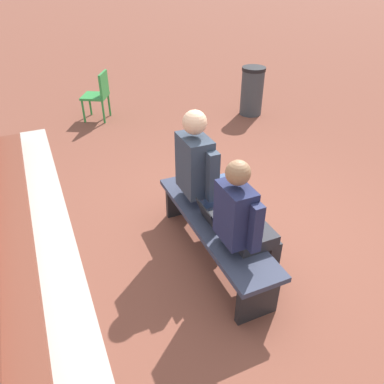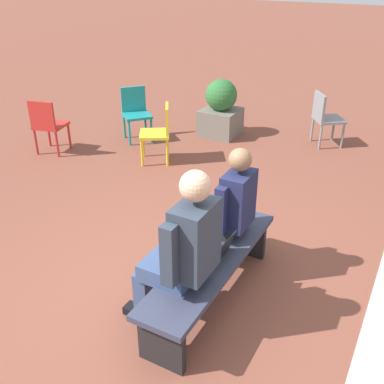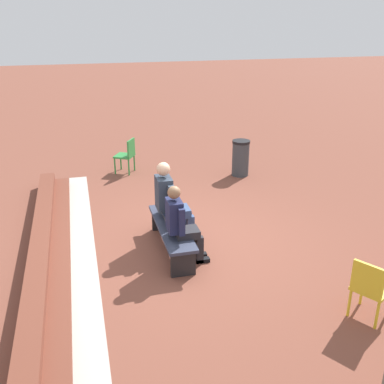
{
  "view_description": "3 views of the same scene",
  "coord_description": "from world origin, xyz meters",
  "px_view_note": "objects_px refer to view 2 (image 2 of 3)",
  "views": [
    {
      "loc": [
        -2.63,
        1.65,
        2.59
      ],
      "look_at": [
        -0.12,
        0.54,
        0.8
      ],
      "focal_mm": 35.0,
      "sensor_mm": 36.0,
      "label": 1
    },
    {
      "loc": [
        2.61,
        1.65,
        2.67
      ],
      "look_at": [
        -0.39,
        0.0,
        0.88
      ],
      "focal_mm": 42.0,
      "sensor_mm": 36.0,
      "label": 2
    },
    {
      "loc": [
        -6.56,
        1.65,
        3.65
      ],
      "look_at": [
        0.08,
        -0.08,
        0.91
      ],
      "focal_mm": 42.0,
      "sensor_mm": 36.0,
      "label": 3
    }
  ],
  "objects_px": {
    "plastic_chair_mid_courtyard": "(136,110)",
    "planter": "(221,110)",
    "person_student": "(227,209)",
    "bench": "(212,267)",
    "plastic_chair_foreground": "(160,130)",
    "person_adult": "(182,249)",
    "plastic_chair_by_pillar": "(47,123)",
    "plastic_chair_far_left": "(325,116)",
    "laptop": "(215,252)"
  },
  "relations": [
    {
      "from": "bench",
      "to": "plastic_chair_foreground",
      "type": "height_order",
      "value": "plastic_chair_foreground"
    },
    {
      "from": "bench",
      "to": "plastic_chair_by_pillar",
      "type": "relative_size",
      "value": 2.14
    },
    {
      "from": "plastic_chair_far_left",
      "to": "plastic_chair_foreground",
      "type": "distance_m",
      "value": 2.62
    },
    {
      "from": "plastic_chair_by_pillar",
      "to": "plastic_chair_far_left",
      "type": "xyz_separation_m",
      "value": [
        -2.34,
        3.54,
        0.0
      ]
    },
    {
      "from": "plastic_chair_far_left",
      "to": "plastic_chair_by_pillar",
      "type": "bearing_deg",
      "value": -56.53
    },
    {
      "from": "laptop",
      "to": "plastic_chair_far_left",
      "type": "distance_m",
      "value": 4.13
    },
    {
      "from": "person_student",
      "to": "person_adult",
      "type": "distance_m",
      "value": 0.79
    },
    {
      "from": "bench",
      "to": "laptop",
      "type": "xyz_separation_m",
      "value": [
        -0.03,
        0.01,
        0.15
      ]
    },
    {
      "from": "bench",
      "to": "person_adult",
      "type": "height_order",
      "value": "person_adult"
    },
    {
      "from": "person_adult",
      "to": "plastic_chair_far_left",
      "type": "bearing_deg",
      "value": -179.57
    },
    {
      "from": "laptop",
      "to": "plastic_chair_by_pillar",
      "type": "height_order",
      "value": "plastic_chair_by_pillar"
    },
    {
      "from": "person_adult",
      "to": "person_student",
      "type": "bearing_deg",
      "value": 179.49
    },
    {
      "from": "plastic_chair_foreground",
      "to": "laptop",
      "type": "bearing_deg",
      "value": 40.93
    },
    {
      "from": "person_adult",
      "to": "laptop",
      "type": "distance_m",
      "value": 0.48
    },
    {
      "from": "person_adult",
      "to": "plastic_chair_foreground",
      "type": "bearing_deg",
      "value": -144.62
    },
    {
      "from": "person_student",
      "to": "planter",
      "type": "xyz_separation_m",
      "value": [
        -3.38,
        -1.66,
        -0.26
      ]
    },
    {
      "from": "plastic_chair_foreground",
      "to": "plastic_chair_far_left",
      "type": "bearing_deg",
      "value": 133.05
    },
    {
      "from": "bench",
      "to": "planter",
      "type": "bearing_deg",
      "value": -155.53
    },
    {
      "from": "person_adult",
      "to": "plastic_chair_foreground",
      "type": "distance_m",
      "value": 3.37
    },
    {
      "from": "plastic_chair_mid_courtyard",
      "to": "person_student",
      "type": "bearing_deg",
      "value": 47.58
    },
    {
      "from": "laptop",
      "to": "planter",
      "type": "distance_m",
      "value": 4.15
    },
    {
      "from": "person_student",
      "to": "person_adult",
      "type": "height_order",
      "value": "person_adult"
    },
    {
      "from": "bench",
      "to": "plastic_chair_far_left",
      "type": "bearing_deg",
      "value": -178.55
    },
    {
      "from": "person_student",
      "to": "plastic_chair_mid_courtyard",
      "type": "xyz_separation_m",
      "value": [
        -2.55,
        -2.79,
        -0.21
      ]
    },
    {
      "from": "plastic_chair_mid_courtyard",
      "to": "planter",
      "type": "relative_size",
      "value": 0.89
    },
    {
      "from": "laptop",
      "to": "plastic_chair_by_pillar",
      "type": "xyz_separation_m",
      "value": [
        -1.79,
        -3.66,
        -0.02
      ]
    },
    {
      "from": "person_student",
      "to": "plastic_chair_foreground",
      "type": "height_order",
      "value": "person_student"
    },
    {
      "from": "person_student",
      "to": "bench",
      "type": "bearing_deg",
      "value": 8.84
    },
    {
      "from": "plastic_chair_foreground",
      "to": "planter",
      "type": "xyz_separation_m",
      "value": [
        -1.43,
        0.29,
        -0.04
      ]
    },
    {
      "from": "plastic_chair_far_left",
      "to": "plastic_chair_foreground",
      "type": "xyz_separation_m",
      "value": [
        1.79,
        -1.91,
        0.0
      ]
    },
    {
      "from": "laptop",
      "to": "plastic_chair_mid_courtyard",
      "type": "relative_size",
      "value": 0.38
    },
    {
      "from": "plastic_chair_far_left",
      "to": "person_student",
      "type": "bearing_deg",
      "value": 0.63
    },
    {
      "from": "person_student",
      "to": "plastic_chair_far_left",
      "type": "bearing_deg",
      "value": -179.37
    },
    {
      "from": "plastic_chair_by_pillar",
      "to": "plastic_chair_far_left",
      "type": "distance_m",
      "value": 4.25
    },
    {
      "from": "bench",
      "to": "person_adult",
      "type": "xyz_separation_m",
      "value": [
        0.37,
        -0.07,
        0.39
      ]
    },
    {
      "from": "plastic_chair_by_pillar",
      "to": "person_student",
      "type": "bearing_deg",
      "value": 68.63
    },
    {
      "from": "plastic_chair_mid_courtyard",
      "to": "planter",
      "type": "xyz_separation_m",
      "value": [
        -0.83,
        1.13,
        -0.04
      ]
    },
    {
      "from": "plastic_chair_mid_courtyard",
      "to": "plastic_chair_by_pillar",
      "type": "bearing_deg",
      "value": -34.4
    },
    {
      "from": "plastic_chair_foreground",
      "to": "person_adult",
      "type": "bearing_deg",
      "value": 35.38
    },
    {
      "from": "person_adult",
      "to": "plastic_chair_by_pillar",
      "type": "distance_m",
      "value": 4.2
    },
    {
      "from": "person_adult",
      "to": "plastic_chair_far_left",
      "type": "xyz_separation_m",
      "value": [
        -4.53,
        -0.03,
        -0.26
      ]
    },
    {
      "from": "bench",
      "to": "plastic_chair_far_left",
      "type": "relative_size",
      "value": 2.14
    },
    {
      "from": "person_student",
      "to": "plastic_chair_by_pillar",
      "type": "bearing_deg",
      "value": -111.37
    },
    {
      "from": "plastic_chair_by_pillar",
      "to": "plastic_chair_foreground",
      "type": "bearing_deg",
      "value": 108.82
    },
    {
      "from": "person_adult",
      "to": "plastic_chair_mid_courtyard",
      "type": "bearing_deg",
      "value": -140.14
    },
    {
      "from": "plastic_chair_by_pillar",
      "to": "plastic_chair_mid_courtyard",
      "type": "distance_m",
      "value": 1.4
    },
    {
      "from": "plastic_chair_mid_courtyard",
      "to": "laptop",
      "type": "bearing_deg",
      "value": 44.34
    },
    {
      "from": "bench",
      "to": "laptop",
      "type": "distance_m",
      "value": 0.15
    },
    {
      "from": "person_student",
      "to": "plastic_chair_foreground",
      "type": "xyz_separation_m",
      "value": [
        -1.96,
        -1.95,
        -0.21
      ]
    },
    {
      "from": "person_student",
      "to": "plastic_chair_far_left",
      "type": "xyz_separation_m",
      "value": [
        -3.74,
        -0.04,
        -0.21
      ]
    }
  ]
}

